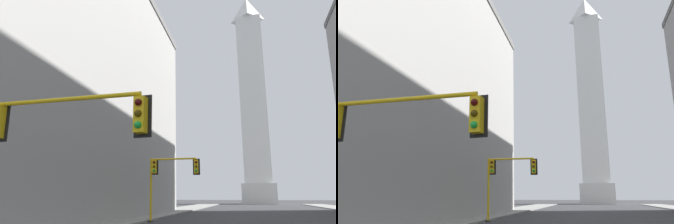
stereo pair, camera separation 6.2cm
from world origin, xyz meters
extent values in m
cube|color=gray|center=(-12.66, 33.91, 0.07)|extent=(5.00, 113.02, 0.15)
cube|color=#B2AFAA|center=(-25.49, 25.75, 12.50)|extent=(26.00, 40.32, 25.01)
cube|color=silver|center=(0.00, 94.18, 2.70)|extent=(9.11, 9.11, 5.40)
cube|color=white|center=(0.00, 94.18, 30.42)|extent=(7.29, 7.29, 50.04)
pyramid|color=white|center=(0.00, 94.18, 59.45)|extent=(7.29, 7.29, 8.01)
cube|color=black|center=(-9.94, 7.53, 4.42)|extent=(0.58, 0.08, 1.32)
cylinder|color=yellow|center=(-7.58, 7.35, 5.02)|extent=(5.34, 0.14, 0.14)
cube|color=yellow|center=(-4.91, 7.35, 4.35)|extent=(0.37, 0.37, 1.10)
cube|color=black|center=(-4.89, 7.53, 4.35)|extent=(0.58, 0.08, 1.32)
sphere|color=#410907|center=(-4.92, 7.16, 4.69)|extent=(0.22, 0.22, 0.22)
sphere|color=#483506|center=(-4.92, 7.16, 4.35)|extent=(0.22, 0.22, 0.22)
sphere|color=green|center=(-4.92, 7.16, 4.01)|extent=(0.22, 0.22, 0.22)
cylinder|color=yellow|center=(-9.96, 25.04, 2.56)|extent=(0.18, 0.18, 5.12)
cylinder|color=#262626|center=(-9.96, 25.04, 0.05)|extent=(0.40, 0.40, 0.10)
cube|color=yellow|center=(-9.67, 25.04, 4.42)|extent=(0.36, 0.36, 1.10)
cube|color=black|center=(-9.68, 25.22, 4.42)|extent=(0.58, 0.07, 1.32)
sphere|color=#410907|center=(-9.65, 24.85, 4.76)|extent=(0.22, 0.22, 0.22)
sphere|color=#483506|center=(-9.65, 24.85, 4.42)|extent=(0.22, 0.22, 0.22)
sphere|color=green|center=(-9.65, 24.85, 4.08)|extent=(0.22, 0.22, 0.22)
cylinder|color=yellow|center=(-8.04, 25.04, 5.02)|extent=(3.84, 0.14, 0.14)
sphere|color=yellow|center=(-9.96, 25.04, 5.02)|extent=(0.18, 0.18, 0.18)
cube|color=yellow|center=(-6.12, 25.04, 4.35)|extent=(0.36, 0.36, 1.10)
cube|color=black|center=(-6.13, 25.22, 4.35)|extent=(0.58, 0.07, 1.32)
sphere|color=#410907|center=(-6.10, 24.85, 4.69)|extent=(0.22, 0.22, 0.22)
sphere|color=#483506|center=(-6.10, 24.85, 4.35)|extent=(0.22, 0.22, 0.22)
sphere|color=green|center=(-6.10, 24.85, 4.01)|extent=(0.22, 0.22, 0.22)
camera|label=1|loc=(-1.81, -1.65, 1.98)|focal=35.00mm
camera|label=2|loc=(-1.75, -1.63, 1.98)|focal=35.00mm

